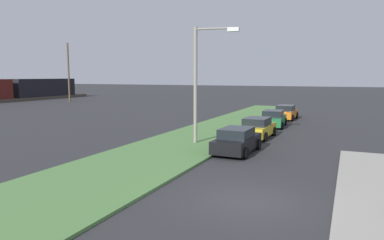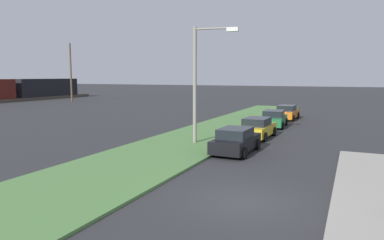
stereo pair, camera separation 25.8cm
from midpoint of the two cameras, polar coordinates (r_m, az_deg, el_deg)
ground at (r=13.13m, az=8.54°, el=-12.69°), size 300.00×300.00×0.00m
grass_median at (r=24.41m, az=0.24°, el=-3.25°), size 60.00×6.00×0.12m
parked_car_black at (r=20.74m, az=7.39°, el=-3.31°), size 4.33×2.08×1.47m
parked_car_yellow at (r=26.03m, az=10.67°, el=-1.26°), size 4.35×2.11×1.47m
parked_car_green at (r=31.94m, az=13.19°, el=0.19°), size 4.39×2.20×1.47m
parked_car_orange at (r=37.78m, az=15.13°, el=1.17°), size 4.34×2.10×1.47m
streetlight at (r=22.84m, az=1.64°, el=6.96°), size 0.69×2.87×7.50m
distant_utility_pole at (r=65.06m, az=-18.71°, el=7.18°), size 0.30×0.30×10.00m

